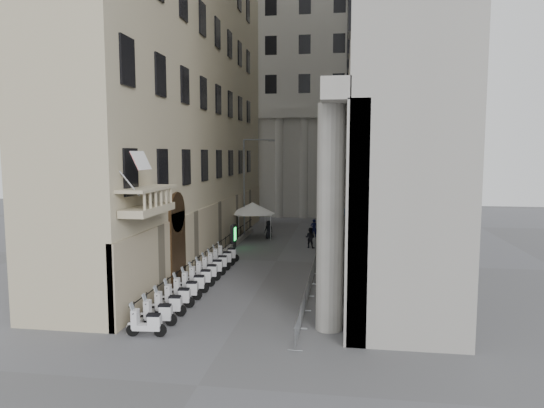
{
  "coord_description": "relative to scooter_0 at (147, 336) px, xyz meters",
  "views": [
    {
      "loc": [
        4.83,
        -15.2,
        7.9
      ],
      "look_at": [
        0.11,
        16.4,
        4.5
      ],
      "focal_mm": 32.0,
      "sensor_mm": 36.0,
      "label": 1
    }
  ],
  "objects": [
    {
      "name": "iron_fence",
      "position": [
        -0.81,
        14.05,
        0.0
      ],
      "size": [
        0.3,
        28.0,
        1.4
      ],
      "primitive_type": null,
      "color": "black",
      "rests_on": "ground"
    },
    {
      "name": "scooter_2",
      "position": [
        0.0,
        2.65,
        0.0
      ],
      "size": [
        1.45,
        0.69,
        1.5
      ],
      "primitive_type": null,
      "rotation": [
        0.0,
        0.0,
        1.66
      ],
      "color": "silver",
      "rests_on": "ground"
    },
    {
      "name": "scooter_7",
      "position": [
        0.0,
        9.27,
        0.0
      ],
      "size": [
        1.45,
        0.69,
        1.5
      ],
      "primitive_type": null,
      "rotation": [
        0.0,
        0.0,
        1.66
      ],
      "color": "silver",
      "rests_on": "ground"
    },
    {
      "name": "barrier_3",
      "position": [
        6.47,
        8.1,
        0.0
      ],
      "size": [
        0.6,
        2.4,
        1.1
      ],
      "primitive_type": null,
      "color": "#989A9F",
      "rests_on": "ground"
    },
    {
      "name": "left_building",
      "position": [
        -4.01,
        18.05,
        17.0
      ],
      "size": [
        5.0,
        36.0,
        34.0
      ],
      "primitive_type": "cube",
      "color": "#B5AB8B",
      "rests_on": "ground"
    },
    {
      "name": "barrier_1",
      "position": [
        6.47,
        3.1,
        0.0
      ],
      "size": [
        0.6,
        2.4,
        1.1
      ],
      "primitive_type": null,
      "color": "#989A9F",
      "rests_on": "ground"
    },
    {
      "name": "scooter_6",
      "position": [
        0.0,
        7.94,
        0.0
      ],
      "size": [
        1.45,
        0.69,
        1.5
      ],
      "primitive_type": null,
      "rotation": [
        0.0,
        0.0,
        1.66
      ],
      "color": "silver",
      "rests_on": "ground"
    },
    {
      "name": "barrier_2",
      "position": [
        6.47,
        5.6,
        0.0
      ],
      "size": [
        0.6,
        2.4,
        1.1
      ],
      "primitive_type": null,
      "color": "#989A9F",
      "rests_on": "ground"
    },
    {
      "name": "barrier_7",
      "position": [
        6.47,
        18.1,
        0.0
      ],
      "size": [
        0.6,
        2.4,
        1.1
      ],
      "primitive_type": null,
      "color": "#989A9F",
      "rests_on": "ground"
    },
    {
      "name": "scooter_9",
      "position": [
        0.0,
        11.91,
        0.0
      ],
      "size": [
        1.45,
        0.69,
        1.5
      ],
      "primitive_type": null,
      "rotation": [
        0.0,
        0.0,
        1.66
      ],
      "color": "silver",
      "rests_on": "ground"
    },
    {
      "name": "street_lamp",
      "position": [
        -0.36,
        24.21,
        5.5
      ],
      "size": [
        2.76,
        1.39,
        9.12
      ],
      "rotation": [
        0.0,
        0.0,
        0.43
      ],
      "color": "gray",
      "rests_on": "ground"
    },
    {
      "name": "barrier_0",
      "position": [
        6.47,
        0.6,
        0.0
      ],
      "size": [
        0.6,
        2.4,
        1.1
      ],
      "primitive_type": null,
      "color": "#989A9F",
      "rests_on": "ground"
    },
    {
      "name": "scooter_10",
      "position": [
        0.0,
        13.24,
        0.0
      ],
      "size": [
        1.45,
        0.69,
        1.5
      ],
      "primitive_type": null,
      "rotation": [
        0.0,
        0.0,
        1.66
      ],
      "color": "silver",
      "rests_on": "ground"
    },
    {
      "name": "pedestrian_c",
      "position": [
        1.49,
        24.47,
        0.83
      ],
      "size": [
        0.97,
        0.89,
        1.67
      ],
      "primitive_type": "imported",
      "rotation": [
        0.0,
        0.0,
        3.73
      ],
      "color": "black",
      "rests_on": "ground"
    },
    {
      "name": "pedestrian_a",
      "position": [
        5.57,
        25.82,
        0.84
      ],
      "size": [
        0.69,
        0.53,
        1.69
      ],
      "primitive_type": "imported",
      "rotation": [
        0.0,
        0.0,
        3.37
      ],
      "color": "black",
      "rests_on": "ground"
    },
    {
      "name": "barrier_5",
      "position": [
        6.47,
        13.1,
        0.0
      ],
      "size": [
        0.6,
        2.4,
        1.1
      ],
      "primitive_type": null,
      "color": "#989A9F",
      "rests_on": "ground"
    },
    {
      "name": "barrier_6",
      "position": [
        6.47,
        15.6,
        0.0
      ],
      "size": [
        0.6,
        2.4,
        1.1
      ],
      "primitive_type": null,
      "color": "#989A9F",
      "rests_on": "ground"
    },
    {
      "name": "far_building",
      "position": [
        3.49,
        44.05,
        15.0
      ],
      "size": [
        22.0,
        10.0,
        30.0
      ],
      "primitive_type": "cube",
      "color": "#A29F99",
      "rests_on": "ground"
    },
    {
      "name": "security_tent",
      "position": [
        0.53,
        24.0,
        2.79
      ],
      "size": [
        4.12,
        4.12,
        3.34
      ],
      "color": "silver",
      "rests_on": "ground"
    },
    {
      "name": "scooter_4",
      "position": [
        0.0,
        5.3,
        0.0
      ],
      "size": [
        1.45,
        0.69,
        1.5
      ],
      "primitive_type": null,
      "rotation": [
        0.0,
        0.0,
        1.66
      ],
      "color": "silver",
      "rests_on": "ground"
    },
    {
      "name": "barrier_8",
      "position": [
        6.47,
        20.6,
        0.0
      ],
      "size": [
        0.6,
        2.4,
        1.1
      ],
      "primitive_type": null,
      "color": "#989A9F",
      "rests_on": "ground"
    },
    {
      "name": "flag",
      "position": [
        -0.51,
        1.05,
        0.0
      ],
      "size": [
        1.0,
        1.4,
        8.2
      ],
      "primitive_type": null,
      "color": "#9E0C11",
      "rests_on": "ground"
    },
    {
      "name": "pedestrian_b",
      "position": [
        5.58,
        20.6,
        0.86
      ],
      "size": [
        0.97,
        0.84,
        1.71
      ],
      "primitive_type": "imported",
      "rotation": [
        0.0,
        0.0,
        2.88
      ],
      "color": "black",
      "rests_on": "ground"
    },
    {
      "name": "scooter_5",
      "position": [
        0.0,
        6.62,
        0.0
      ],
      "size": [
        1.45,
        0.69,
        1.5
      ],
      "primitive_type": null,
      "rotation": [
        0.0,
        0.0,
        1.66
      ],
      "color": "silver",
      "rests_on": "ground"
    },
    {
      "name": "barrier_4",
      "position": [
        6.47,
        10.6,
        0.0
      ],
      "size": [
        0.6,
        2.4,
        1.1
      ],
      "primitive_type": null,
      "color": "#989A9F",
      "rests_on": "ground"
    },
    {
      "name": "scooter_8",
      "position": [
        0.0,
        10.59,
        0.0
      ],
      "size": [
        1.45,
        0.69,
        1.5
      ],
      "primitive_type": null,
      "rotation": [
        0.0,
        0.0,
        1.66
      ],
      "color": "silver",
      "rests_on": "ground"
    },
    {
      "name": "blue_awning",
      "position": [
        7.64,
        22.05,
        0.0
      ],
      "size": [
        1.6,
        3.0,
        3.0
      ],
      "primitive_type": null,
      "color": "navy",
      "rests_on": "ground"
    },
    {
      "name": "ground",
      "position": [
        3.49,
        -3.95,
        0.0
      ],
      "size": [
        120.0,
        120.0,
        0.0
      ],
      "primitive_type": "plane",
      "color": "#505053",
      "rests_on": "ground"
    },
    {
      "name": "scooter_3",
      "position": [
        0.0,
        3.97,
        0.0
      ],
      "size": [
        1.45,
        0.69,
        1.5
      ],
      "primitive_type": null,
      "rotation": [
        0.0,
        0.0,
        1.66
      ],
      "color": "silver",
      "rests_on": "ground"
    },
    {
      "name": "scooter_0",
      "position": [
        0.0,
        0.0,
        0.0
      ],
      "size": [
        1.45,
        0.69,
        1.5
      ],
      "primitive_type": null,
      "rotation": [
        0.0,
        0.0,
        1.66
      ],
      "color": "silver",
      "rests_on": "ground"
    },
    {
      "name": "info_kiosk",
      "position": [
        -0.71,
        19.57,
        0.99
      ],
      "size": [
        0.3,
        0.92,
        1.95
      ],
      "rotation": [
        0.0,
        0.0,
        0.0
      ],
      "color": "black",
      "rests_on": "ground"
    },
    {
      "name": "scooter_1",
      "position": [
        0.0,
        1.32,
        0.0
      ],
      "size": [
        1.45,
        0.69,
        1.5
      ],
      "primitive_type": null,
      "rotation": [
        0.0,
        0.0,
        1.66
      ],
      "color": "silver",
      "rests_on": "ground"
    },
    {
      "name": "scooter_11",
      "position": [
        0.0,
        14.56,
        0.0
      ],
      "size": [
        1.45,
        0.69,
        1.5
      ],
      "primitive_type": null,
      "rotation": [
        0.0,
        0.0,
        1.66
      ],
      "color": "silver",
      "rests_on": "ground"
    }
  ]
}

